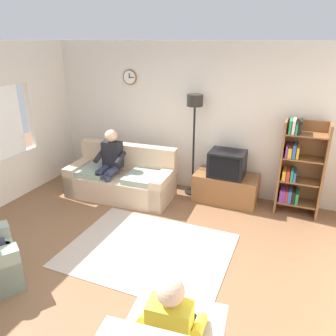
{
  "coord_description": "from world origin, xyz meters",
  "views": [
    {
      "loc": [
        1.83,
        -3.03,
        2.74
      ],
      "look_at": [
        0.09,
        1.15,
        0.94
      ],
      "focal_mm": 35.14,
      "sensor_mm": 36.0,
      "label": 1
    }
  ],
  "objects_px": {
    "tv_stand": "(226,188)",
    "bookshelf": "(298,168)",
    "floor_lamp": "(194,117)",
    "tv": "(227,164)",
    "person_on_couch": "(110,160)",
    "couch": "(122,179)",
    "person_in_right_armchair": "(173,324)"
  },
  "relations": [
    {
      "from": "person_on_couch",
      "to": "tv_stand",
      "type": "bearing_deg",
      "value": 16.65
    },
    {
      "from": "tv_stand",
      "to": "bookshelf",
      "type": "bearing_deg",
      "value": 3.54
    },
    {
      "from": "couch",
      "to": "tv",
      "type": "xyz_separation_m",
      "value": [
        1.83,
        0.46,
        0.42
      ]
    },
    {
      "from": "tv_stand",
      "to": "tv",
      "type": "xyz_separation_m",
      "value": [
        0.0,
        -0.02,
        0.47
      ]
    },
    {
      "from": "floor_lamp",
      "to": "couch",
      "type": "bearing_deg",
      "value": -153.67
    },
    {
      "from": "tv",
      "to": "person_on_couch",
      "type": "height_order",
      "value": "person_on_couch"
    },
    {
      "from": "tv_stand",
      "to": "bookshelf",
      "type": "height_order",
      "value": "bookshelf"
    },
    {
      "from": "bookshelf",
      "to": "tv_stand",
      "type": "bearing_deg",
      "value": -176.46
    },
    {
      "from": "floor_lamp",
      "to": "tv_stand",
      "type": "bearing_deg",
      "value": -8.63
    },
    {
      "from": "person_on_couch",
      "to": "person_in_right_armchair",
      "type": "height_order",
      "value": "person_on_couch"
    },
    {
      "from": "tv_stand",
      "to": "person_on_couch",
      "type": "relative_size",
      "value": 0.89
    },
    {
      "from": "floor_lamp",
      "to": "person_in_right_armchair",
      "type": "xyz_separation_m",
      "value": [
        1.01,
        -3.53,
        -0.85
      ]
    },
    {
      "from": "tv_stand",
      "to": "person_in_right_armchair",
      "type": "xyz_separation_m",
      "value": [
        0.36,
        -3.43,
        0.35
      ]
    },
    {
      "from": "floor_lamp",
      "to": "tv",
      "type": "bearing_deg",
      "value": -10.72
    },
    {
      "from": "couch",
      "to": "bookshelf",
      "type": "relative_size",
      "value": 1.23
    },
    {
      "from": "floor_lamp",
      "to": "person_in_right_armchair",
      "type": "bearing_deg",
      "value": -74.04
    },
    {
      "from": "couch",
      "to": "floor_lamp",
      "type": "distance_m",
      "value": 1.74
    },
    {
      "from": "tv_stand",
      "to": "person_on_couch",
      "type": "distance_m",
      "value": 2.12
    },
    {
      "from": "bookshelf",
      "to": "couch",
      "type": "bearing_deg",
      "value": -169.4
    },
    {
      "from": "tv_stand",
      "to": "person_on_couch",
      "type": "height_order",
      "value": "person_on_couch"
    },
    {
      "from": "tv_stand",
      "to": "person_on_couch",
      "type": "xyz_separation_m",
      "value": [
        -1.99,
        -0.59,
        0.44
      ]
    },
    {
      "from": "person_on_couch",
      "to": "person_in_right_armchair",
      "type": "relative_size",
      "value": 1.11
    },
    {
      "from": "tv",
      "to": "floor_lamp",
      "type": "distance_m",
      "value": 0.98
    },
    {
      "from": "bookshelf",
      "to": "person_in_right_armchair",
      "type": "relative_size",
      "value": 1.41
    },
    {
      "from": "tv",
      "to": "bookshelf",
      "type": "relative_size",
      "value": 0.38
    },
    {
      "from": "couch",
      "to": "floor_lamp",
      "type": "xyz_separation_m",
      "value": [
        1.18,
        0.58,
        1.14
      ]
    },
    {
      "from": "tv_stand",
      "to": "person_in_right_armchair",
      "type": "height_order",
      "value": "person_in_right_armchair"
    },
    {
      "from": "person_in_right_armchair",
      "to": "floor_lamp",
      "type": "bearing_deg",
      "value": 105.96
    },
    {
      "from": "tv_stand",
      "to": "couch",
      "type": "bearing_deg",
      "value": -165.17
    },
    {
      "from": "tv_stand",
      "to": "tv",
      "type": "relative_size",
      "value": 1.83
    },
    {
      "from": "tv_stand",
      "to": "person_in_right_armchair",
      "type": "distance_m",
      "value": 3.47
    },
    {
      "from": "tv",
      "to": "bookshelf",
      "type": "xyz_separation_m",
      "value": [
        1.13,
        0.09,
        0.05
      ]
    }
  ]
}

